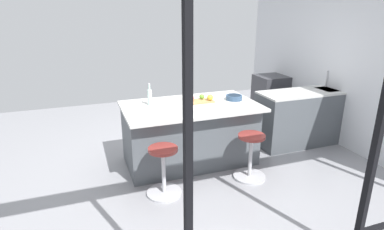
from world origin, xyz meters
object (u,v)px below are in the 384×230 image
apple_yellow (210,97)px  fruit_bowl (234,97)px  stool_middle (164,173)px  oven_range (270,96)px  water_bottle (150,97)px  stool_by_window (250,158)px  cutting_board (201,101)px  apple_red (191,98)px  kitchen_island (190,133)px  apple_green (202,97)px

apple_yellow → fruit_bowl: (-0.38, 0.03, -0.02)m
fruit_bowl → stool_middle: bearing=29.3°
stool_middle → apple_yellow: 1.37m
oven_range → water_bottle: 3.18m
stool_by_window → cutting_board: cutting_board is taller
apple_red → stool_middle: bearing=52.0°
apple_yellow → apple_red: 0.28m
stool_middle → water_bottle: 1.16m
kitchen_island → stool_middle: (0.60, 0.75, -0.16)m
stool_middle → cutting_board: size_ratio=1.76×
kitchen_island → stool_middle: bearing=51.0°
stool_by_window → fruit_bowl: bearing=-97.5°
apple_yellow → apple_red: apple_yellow is taller
apple_red → fruit_bowl: bearing=169.8°
stool_by_window → fruit_bowl: fruit_bowl is taller
water_bottle → fruit_bowl: water_bottle is taller
oven_range → stool_by_window: (1.71, 2.17, -0.14)m
cutting_board → apple_red: (0.13, -0.05, 0.05)m
stool_by_window → apple_red: size_ratio=8.10×
apple_yellow → oven_range: bearing=-144.6°
stool_by_window → apple_green: size_ratio=8.52×
apple_yellow → kitchen_island: bearing=2.0°
apple_yellow → fruit_bowl: 0.38m
oven_range → stool_middle: 3.64m
oven_range → fruit_bowl: fruit_bowl is taller
oven_range → stool_middle: oven_range is taller
oven_range → cutting_board: cutting_board is taller
stool_middle → cutting_board: cutting_board is taller
kitchen_island → apple_green: (-0.23, -0.12, 0.51)m
kitchen_island → stool_middle: kitchen_island is taller
fruit_bowl → cutting_board: bearing=-7.5°
cutting_board → apple_green: bearing=-122.6°
stool_middle → apple_yellow: (-0.93, -0.76, 0.67)m
oven_range → fruit_bowl: (1.61, 1.44, 0.51)m
kitchen_island → apple_red: size_ratio=24.61×
apple_green → apple_yellow: bearing=129.8°
apple_yellow → water_bottle: bearing=-9.3°
apple_green → fruit_bowl: size_ratio=0.30×
kitchen_island → cutting_board: (-0.19, -0.05, 0.46)m
cutting_board → water_bottle: (0.74, -0.10, 0.11)m
oven_range → water_bottle: water_bottle is taller
apple_green → fruit_bowl: bearing=164.2°
kitchen_island → cutting_board: 0.50m
stool_middle → water_bottle: water_bottle is taller
apple_yellow → fruit_bowl: apple_yellow is taller
kitchen_island → apple_yellow: apple_yellow is taller
water_bottle → fruit_bowl: bearing=172.4°
stool_by_window → apple_red: apple_red is taller
fruit_bowl → stool_by_window: bearing=82.5°
stool_by_window → apple_red: bearing=-57.2°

